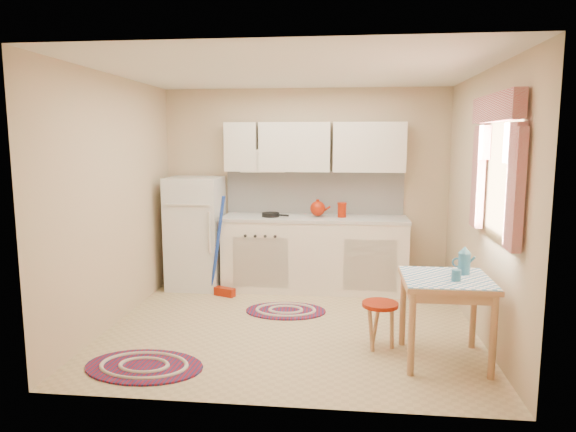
# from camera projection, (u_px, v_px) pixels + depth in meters

# --- Properties ---
(room_shell) EXTENTS (3.64, 3.60, 2.52)m
(room_shell) POSITION_uv_depth(u_px,v_px,m) (310.00, 166.00, 5.17)
(room_shell) COLOR tan
(room_shell) RESTS_ON ground
(fridge) EXTENTS (0.65, 0.60, 1.40)m
(fridge) POSITION_uv_depth(u_px,v_px,m) (196.00, 233.00, 6.46)
(fridge) COLOR silver
(fridge) RESTS_ON ground
(broom) EXTENTS (0.30, 0.22, 1.20)m
(broom) POSITION_uv_depth(u_px,v_px,m) (224.00, 247.00, 6.08)
(broom) COLOR #1B3BAA
(broom) RESTS_ON ground
(base_cabinets) EXTENTS (2.25, 0.60, 0.88)m
(base_cabinets) POSITION_uv_depth(u_px,v_px,m) (314.00, 255.00, 6.38)
(base_cabinets) COLOR silver
(base_cabinets) RESTS_ON ground
(countertop) EXTENTS (2.27, 0.62, 0.04)m
(countertop) POSITION_uv_depth(u_px,v_px,m) (315.00, 218.00, 6.31)
(countertop) COLOR beige
(countertop) RESTS_ON base_cabinets
(frying_pan) EXTENTS (0.28, 0.28, 0.05)m
(frying_pan) POSITION_uv_depth(u_px,v_px,m) (271.00, 215.00, 6.32)
(frying_pan) COLOR black
(frying_pan) RESTS_ON countertop
(red_kettle) EXTENTS (0.22, 0.20, 0.21)m
(red_kettle) POSITION_uv_depth(u_px,v_px,m) (318.00, 209.00, 6.29)
(red_kettle) COLOR #981C05
(red_kettle) RESTS_ON countertop
(red_canister) EXTENTS (0.14, 0.14, 0.16)m
(red_canister) POSITION_uv_depth(u_px,v_px,m) (342.00, 211.00, 6.26)
(red_canister) COLOR #981C05
(red_canister) RESTS_ON countertop
(table) EXTENTS (0.72, 0.72, 0.72)m
(table) POSITION_uv_depth(u_px,v_px,m) (445.00, 320.00, 4.31)
(table) COLOR tan
(table) RESTS_ON ground
(stool) EXTENTS (0.39, 0.39, 0.42)m
(stool) POSITION_uv_depth(u_px,v_px,m) (380.00, 325.00, 4.60)
(stool) COLOR #981C05
(stool) RESTS_ON ground
(coffee_pot) EXTENTS (0.15, 0.14, 0.25)m
(coffee_pot) POSITION_uv_depth(u_px,v_px,m) (464.00, 260.00, 4.34)
(coffee_pot) COLOR #2B6685
(coffee_pot) RESTS_ON table
(mug) EXTENTS (0.10, 0.10, 0.10)m
(mug) POSITION_uv_depth(u_px,v_px,m) (456.00, 276.00, 4.15)
(mug) COLOR #2B6685
(mug) RESTS_ON table
(rug_center) EXTENTS (0.90, 0.62, 0.02)m
(rug_center) POSITION_uv_depth(u_px,v_px,m) (286.00, 311.00, 5.60)
(rug_center) COLOR maroon
(rug_center) RESTS_ON ground
(rug_left) EXTENTS (1.03, 0.72, 0.02)m
(rug_left) POSITION_uv_depth(u_px,v_px,m) (144.00, 366.00, 4.22)
(rug_left) COLOR maroon
(rug_left) RESTS_ON ground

